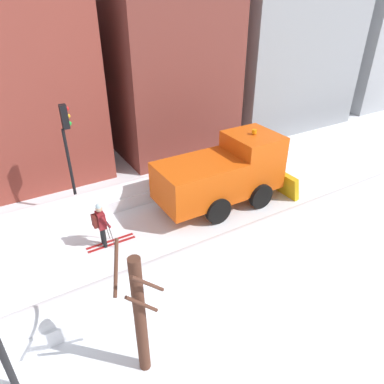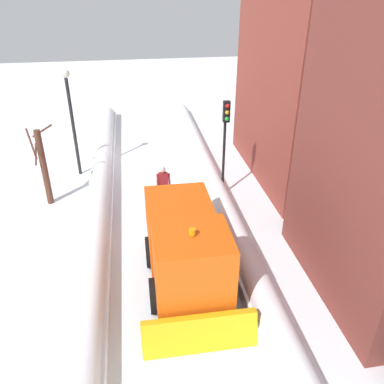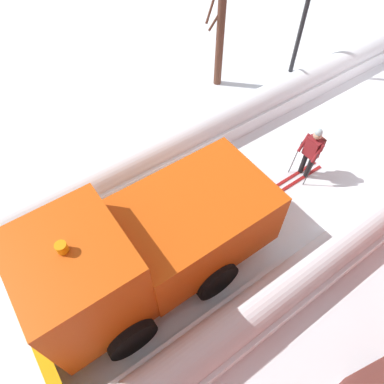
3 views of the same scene
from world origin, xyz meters
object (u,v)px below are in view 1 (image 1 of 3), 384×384
Objects in this scene: skier at (101,223)px; bare_tree_near at (140,316)px; traffic_light_pole at (68,140)px; plow_truck at (226,172)px.

skier is 0.49× the size of bare_tree_near.
traffic_light_pole is 8.10m from bare_tree_near.
bare_tree_near reaches higher than plow_truck.
bare_tree_near is at bearing -4.26° from traffic_light_pole.
skier is 5.28m from bare_tree_near.
skier is (0.22, -5.55, -0.48)m from plow_truck.
plow_truck is 1.31× the size of traffic_light_pole.
plow_truck is 8.25m from bare_tree_near.
plow_truck reaches higher than skier.
plow_truck is 6.44m from traffic_light_pole.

